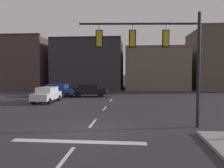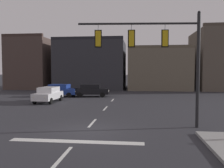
# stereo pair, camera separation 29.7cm
# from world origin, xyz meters

# --- Properties ---
(ground_plane) EXTENTS (400.00, 400.00, 0.00)m
(ground_plane) POSITION_xyz_m (0.00, 0.00, 0.00)
(ground_plane) COLOR #2B2B30
(stop_bar_paint) EXTENTS (6.40, 0.50, 0.01)m
(stop_bar_paint) POSITION_xyz_m (0.00, -2.00, 0.00)
(stop_bar_paint) COLOR silver
(stop_bar_paint) RESTS_ON ground
(lane_centreline) EXTENTS (0.16, 26.40, 0.01)m
(lane_centreline) POSITION_xyz_m (0.00, 2.00, 0.00)
(lane_centreline) COLOR silver
(lane_centreline) RESTS_ON ground
(signal_mast_near_side) EXTENTS (7.05, 0.73, 6.77)m
(signal_mast_near_side) POSITION_xyz_m (4.09, 1.34, 4.60)
(signal_mast_near_side) COLOR black
(signal_mast_near_side) RESTS_ON ground
(car_lot_nearside) EXTENTS (1.99, 4.49, 1.61)m
(car_lot_nearside) POSITION_xyz_m (-6.63, 11.51, 0.86)
(car_lot_nearside) COLOR silver
(car_lot_nearside) RESTS_ON ground
(car_lot_middle) EXTENTS (4.55, 2.15, 1.61)m
(car_lot_middle) POSITION_xyz_m (-7.16, 16.95, 0.86)
(car_lot_middle) COLOR navy
(car_lot_middle) RESTS_ON ground
(car_lot_farside) EXTENTS (4.59, 2.26, 1.61)m
(car_lot_farside) POSITION_xyz_m (-3.15, 17.31, 0.86)
(car_lot_farside) COLOR black
(car_lot_farside) RESTS_ON ground
(building_row) EXTENTS (46.37, 13.75, 10.95)m
(building_row) POSITION_xyz_m (4.10, 32.10, 4.51)
(building_row) COLOR #473833
(building_row) RESTS_ON ground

